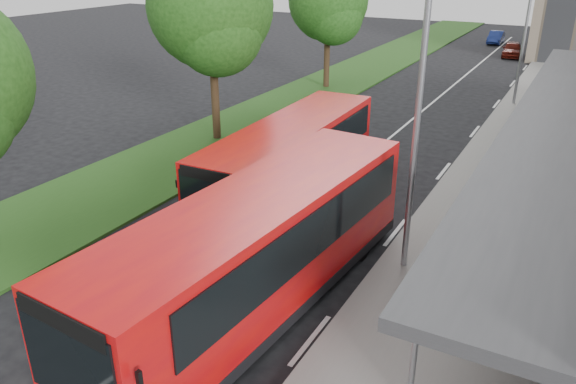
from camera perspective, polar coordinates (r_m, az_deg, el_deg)
name	(u,v)px	position (r m, az deg, el deg)	size (l,w,h in m)	color
ground	(237,264)	(16.03, -5.19, -7.33)	(120.00, 120.00, 0.00)	black
pavement	(544,117)	(32.44, 24.54, 6.92)	(5.00, 80.00, 0.15)	gray
grass_verge	(319,90)	(35.61, 3.19, 10.29)	(5.00, 80.00, 0.10)	#234D18
lane_centre_line	(403,127)	(28.68, 11.57, 6.47)	(0.12, 70.00, 0.01)	silver
kerb_dashes	(486,116)	(31.76, 19.52, 7.25)	(0.12, 56.00, 0.01)	silver
tree_mid	(211,14)	(25.35, -7.80, 17.43)	(5.38, 5.38, 8.65)	#312213
tree_far	(328,6)	(35.77, 4.12, 18.37)	(4.82, 4.82, 7.75)	#312213
lamp_post_near	(416,103)	(14.28, 12.83, 8.85)	(1.44, 0.28, 8.00)	gray
lamp_post_far	(526,19)	(33.73, 22.99, 15.87)	(1.44, 0.28, 8.00)	gray
bus_main	(259,251)	(13.48, -2.95, -6.01)	(3.50, 10.88, 3.03)	red
bus_second	(291,161)	(19.53, 0.29, 3.20)	(2.70, 9.78, 2.75)	red
litter_bin	(501,167)	(22.54, 20.85, 2.39)	(0.56, 0.56, 1.01)	#3B2818
bollard	(526,108)	(31.42, 23.05, 7.86)	(0.17, 0.17, 1.08)	#FCAD0D
car_near	(512,49)	(50.61, 21.80, 13.32)	(1.45, 3.61, 1.23)	#54130C
car_far	(496,37)	(57.44, 20.37, 14.51)	(1.19, 3.42, 1.13)	navy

